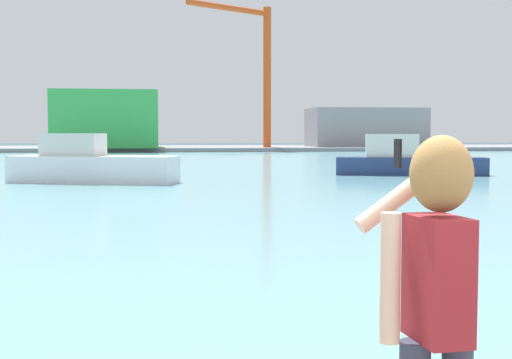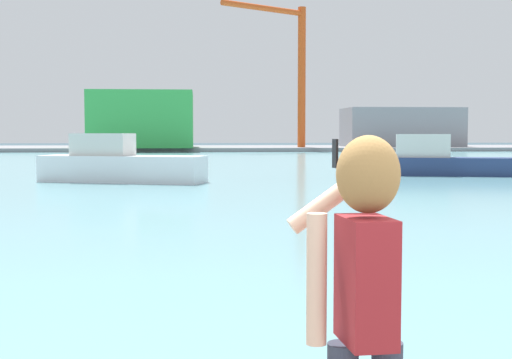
# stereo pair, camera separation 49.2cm
# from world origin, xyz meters

# --- Properties ---
(ground_plane) EXTENTS (220.00, 220.00, 0.00)m
(ground_plane) POSITION_xyz_m (0.00, 50.00, 0.00)
(ground_plane) COLOR #334751
(harbor_water) EXTENTS (140.00, 100.00, 0.02)m
(harbor_water) POSITION_xyz_m (0.00, 52.00, 0.01)
(harbor_water) COLOR #6BA8B2
(harbor_water) RESTS_ON ground_plane
(far_shore_dock) EXTENTS (140.00, 20.00, 0.49)m
(far_shore_dock) POSITION_xyz_m (0.00, 92.00, 0.25)
(far_shore_dock) COLOR gray
(far_shore_dock) RESTS_ON ground_plane
(person_photographer) EXTENTS (0.53, 0.55, 1.74)m
(person_photographer) POSITION_xyz_m (-0.51, 0.54, 1.61)
(person_photographer) COLOR #2D3342
(person_photographer) RESTS_ON quay_promenade
(boat_moored) EXTENTS (7.97, 4.38, 2.27)m
(boat_moored) POSITION_xyz_m (-4.93, 30.49, 0.84)
(boat_moored) COLOR white
(boat_moored) RESTS_ON harbor_water
(boat_moored_2) EXTENTS (8.23, 3.87, 2.22)m
(boat_moored_2) POSITION_xyz_m (11.57, 34.33, 0.79)
(boat_moored_2) COLOR navy
(boat_moored_2) RESTS_ON harbor_water
(warehouse_left) EXTENTS (12.58, 11.32, 6.94)m
(warehouse_left) POSITION_xyz_m (-8.20, 86.73, 3.97)
(warehouse_left) COLOR green
(warehouse_left) RESTS_ON far_shore_dock
(warehouse_right) EXTENTS (15.26, 8.44, 5.16)m
(warehouse_right) POSITION_xyz_m (26.11, 90.50, 3.07)
(warehouse_right) COLOR gray
(warehouse_right) RESTS_ON far_shore_dock
(port_crane) EXTENTS (11.03, 7.57, 17.69)m
(port_crane) POSITION_xyz_m (10.59, 85.56, 11.39)
(port_crane) COLOR #D84C19
(port_crane) RESTS_ON far_shore_dock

